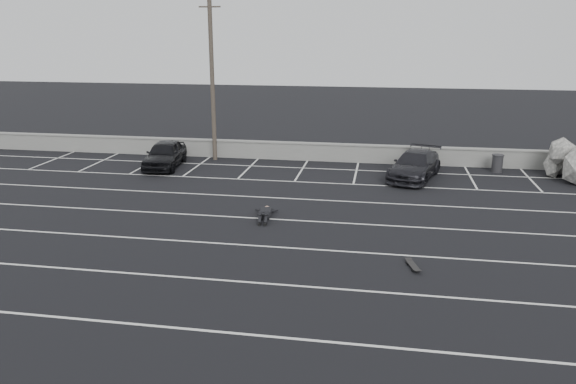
% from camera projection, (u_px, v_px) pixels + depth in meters
% --- Properties ---
extents(ground, '(120.00, 120.00, 0.00)m').
position_uv_depth(ground, '(227.00, 244.00, 20.28)').
color(ground, black).
rests_on(ground, ground).
extents(seawall, '(50.00, 0.45, 1.06)m').
position_uv_depth(seawall, '(291.00, 151.00, 33.38)').
color(seawall, gray).
rests_on(seawall, ground).
extents(stall_lines, '(36.00, 20.05, 0.01)m').
position_uv_depth(stall_lines, '(253.00, 207.00, 24.47)').
color(stall_lines, silver).
rests_on(stall_lines, ground).
extents(car_left, '(2.23, 4.53, 1.49)m').
position_uv_depth(car_left, '(165.00, 154.00, 31.49)').
color(car_left, black).
rests_on(car_left, ground).
extents(car_right, '(3.29, 5.21, 1.41)m').
position_uv_depth(car_right, '(415.00, 165.00, 29.12)').
color(car_right, black).
rests_on(car_right, ground).
extents(utility_pole, '(1.24, 0.25, 9.32)m').
position_uv_depth(utility_pole, '(212.00, 80.00, 32.21)').
color(utility_pole, '#4C4238').
rests_on(utility_pole, ground).
extents(trash_bin, '(0.82, 0.82, 0.97)m').
position_uv_depth(trash_bin, '(497.00, 163.00, 30.46)').
color(trash_bin, '#28282B').
rests_on(trash_bin, ground).
extents(person, '(1.49, 2.72, 0.50)m').
position_uv_depth(person, '(266.00, 210.00, 23.33)').
color(person, black).
rests_on(person, ground).
extents(skateboard, '(0.45, 0.90, 0.10)m').
position_uv_depth(skateboard, '(413.00, 266.00, 18.21)').
color(skateboard, black).
rests_on(skateboard, ground).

